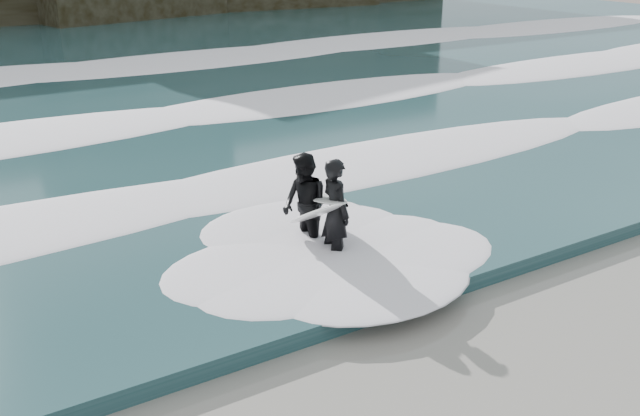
{
  "coord_description": "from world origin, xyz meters",
  "views": [
    {
      "loc": [
        -5.73,
        -4.6,
        5.65
      ],
      "look_at": [
        0.55,
        5.45,
        1.0
      ],
      "focal_mm": 40.0,
      "sensor_mm": 36.0,
      "label": 1
    }
  ],
  "objects": [
    {
      "name": "foam_near",
      "position": [
        0.0,
        9.0,
        0.4
      ],
      "size": [
        60.0,
        3.2,
        0.2
      ],
      "primitive_type": "ellipsoid",
      "color": "white",
      "rests_on": "sea"
    },
    {
      "name": "foam_far",
      "position": [
        0.0,
        25.0,
        0.45
      ],
      "size": [
        60.0,
        4.8,
        0.3
      ],
      "primitive_type": "ellipsoid",
      "color": "white",
      "rests_on": "sea"
    },
    {
      "name": "foam_mid",
      "position": [
        0.0,
        16.0,
        0.42
      ],
      "size": [
        60.0,
        4.0,
        0.24
      ],
      "primitive_type": "ellipsoid",
      "color": "white",
      "rests_on": "sea"
    },
    {
      "name": "surfer_left",
      "position": [
        0.64,
        5.15,
        0.99
      ],
      "size": [
        0.97,
        1.78,
        1.98
      ],
      "color": "black",
      "rests_on": "ground"
    },
    {
      "name": "sea",
      "position": [
        0.0,
        29.0,
        0.15
      ],
      "size": [
        90.0,
        52.0,
        0.3
      ],
      "primitive_type": "cube",
      "color": "#1F4045",
      "rests_on": "ground"
    },
    {
      "name": "surfer_right",
      "position": [
        0.45,
        5.75,
        0.98
      ],
      "size": [
        1.32,
        2.13,
        1.94
      ],
      "color": "black",
      "rests_on": "ground"
    }
  ]
}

